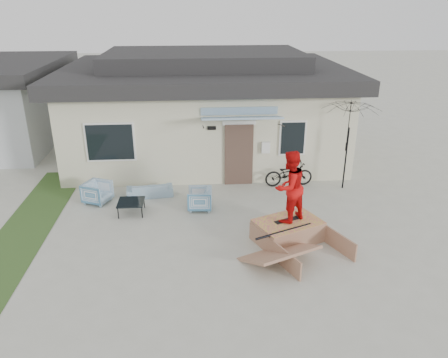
{
  "coord_description": "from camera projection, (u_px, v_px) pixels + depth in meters",
  "views": [
    {
      "loc": [
        -0.53,
        -9.15,
        5.87
      ],
      "look_at": [
        0.3,
        1.8,
        1.3
      ],
      "focal_mm": 34.64,
      "sensor_mm": 36.0,
      "label": 1
    }
  ],
  "objects": [
    {
      "name": "skate_ramp",
      "position": [
        288.0,
        231.0,
        11.31
      ],
      "size": [
        2.38,
        2.66,
        0.55
      ],
      "primitive_type": null,
      "rotation": [
        0.0,
        0.0,
        0.41
      ],
      "color": "#93654C",
      "rests_on": "ground"
    },
    {
      "name": "grass_strip",
      "position": [
        30.0,
        224.0,
        12.2
      ],
      "size": [
        1.4,
        8.0,
        0.01
      ],
      "primitive_type": "cube",
      "color": "#2C491F",
      "rests_on": "ground"
    },
    {
      "name": "loveseat",
      "position": [
        150.0,
        188.0,
        13.87
      ],
      "size": [
        1.51,
        0.6,
        0.57
      ],
      "primitive_type": "imported",
      "rotation": [
        0.0,
        0.0,
        3.26
      ],
      "color": "teal",
      "rests_on": "ground"
    },
    {
      "name": "bicycle",
      "position": [
        289.0,
        171.0,
        14.55
      ],
      "size": [
        1.66,
        0.67,
        1.04
      ],
      "primitive_type": "imported",
      "rotation": [
        0.0,
        0.0,
        1.63
      ],
      "color": "black",
      "rests_on": "ground"
    },
    {
      "name": "skateboard",
      "position": [
        287.0,
        220.0,
        11.24
      ],
      "size": [
        0.74,
        0.45,
        0.05
      ],
      "primitive_type": "cube",
      "rotation": [
        0.0,
        0.0,
        0.39
      ],
      "color": "black",
      "rests_on": "skate_ramp"
    },
    {
      "name": "armchair_right",
      "position": [
        200.0,
        198.0,
        12.98
      ],
      "size": [
        0.71,
        0.75,
        0.72
      ],
      "primitive_type": "imported",
      "rotation": [
        0.0,
        0.0,
        -1.64
      ],
      "color": "teal",
      "rests_on": "ground"
    },
    {
      "name": "house",
      "position": [
        205.0,
        105.0,
        17.33
      ],
      "size": [
        10.8,
        8.49,
        4.1
      ],
      "color": "beige",
      "rests_on": "ground"
    },
    {
      "name": "ground",
      "position": [
        217.0,
        255.0,
        10.72
      ],
      "size": [
        90.0,
        90.0,
        0.0
      ],
      "primitive_type": "plane",
      "color": "#ABAB9D",
      "rests_on": "ground"
    },
    {
      "name": "armchair_left",
      "position": [
        97.0,
        191.0,
        13.39
      ],
      "size": [
        0.92,
        0.94,
        0.75
      ],
      "primitive_type": "imported",
      "rotation": [
        0.0,
        0.0,
        1.15
      ],
      "color": "teal",
      "rests_on": "ground"
    },
    {
      "name": "patio_umbrella",
      "position": [
        348.0,
        138.0,
        13.9
      ],
      "size": [
        2.06,
        1.94,
        2.2
      ],
      "color": "black",
      "rests_on": "ground"
    },
    {
      "name": "coffee_table",
      "position": [
        131.0,
        207.0,
        12.78
      ],
      "size": [
        0.77,
        0.77,
        0.38
      ],
      "primitive_type": "cube",
      "rotation": [
        0.0,
        0.0,
        -0.01
      ],
      "color": "black",
      "rests_on": "ground"
    },
    {
      "name": "skater",
      "position": [
        289.0,
        186.0,
        10.87
      ],
      "size": [
        1.16,
        1.11,
        1.89
      ],
      "primitive_type": "imported",
      "rotation": [
        0.0,
        0.0,
        3.75
      ],
      "color": "red",
      "rests_on": "skateboard"
    }
  ]
}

